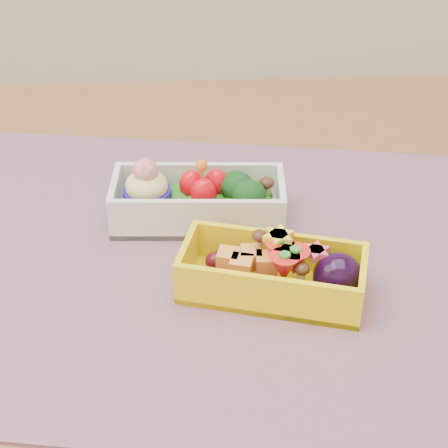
{
  "coord_description": "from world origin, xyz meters",
  "views": [
    {
      "loc": [
        -0.07,
        -0.57,
        1.17
      ],
      "look_at": [
        -0.04,
        -0.02,
        0.79
      ],
      "focal_mm": 57.82,
      "sensor_mm": 36.0,
      "label": 1
    }
  ],
  "objects": [
    {
      "name": "table",
      "position": [
        0.0,
        0.0,
        0.65
      ],
      "size": [
        1.2,
        0.8,
        0.75
      ],
      "color": "brown",
      "rests_on": "ground"
    },
    {
      "name": "bento_yellow",
      "position": [
        0.0,
        -0.08,
        0.78
      ],
      "size": [
        0.17,
        0.11,
        0.05
      ],
      "rotation": [
        0.0,
        0.0,
        -0.28
      ],
      "color": "yellow",
      "rests_on": "placemat"
    },
    {
      "name": "bento_white",
      "position": [
        -0.06,
        0.04,
        0.78
      ],
      "size": [
        0.18,
        0.09,
        0.07
      ],
      "rotation": [
        0.0,
        0.0,
        -0.06
      ],
      "color": "silver",
      "rests_on": "placemat"
    },
    {
      "name": "placemat",
      "position": [
        -0.05,
        -0.02,
        0.75
      ],
      "size": [
        0.66,
        0.54,
        0.0
      ],
      "primitive_type": "cube",
      "rotation": [
        0.0,
        0.0,
        -0.17
      ],
      "color": "#885E69",
      "rests_on": "table"
    }
  ]
}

